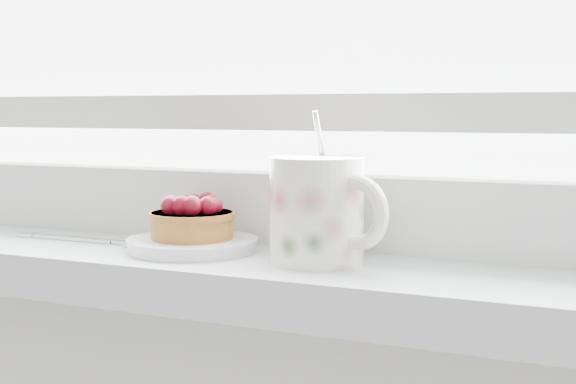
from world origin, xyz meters
The scene contains 4 objects.
saucer centered at (-0.07, 1.89, 0.95)m, with size 0.12×0.12×0.01m, color white.
raspberry_tart centered at (-0.07, 1.89, 0.97)m, with size 0.08×0.08×0.04m.
floral_mug centered at (0.06, 1.88, 0.99)m, with size 0.13×0.10×0.13m.
fork centered at (-0.18, 1.89, 0.94)m, with size 0.21×0.03×0.00m.
Camera 1 is at (0.32, 1.25, 1.07)m, focal length 50.00 mm.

